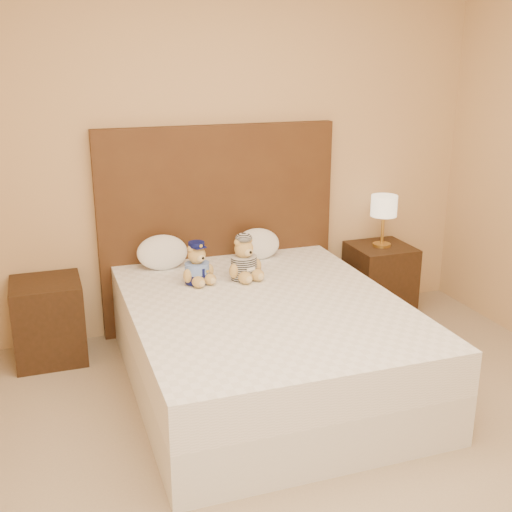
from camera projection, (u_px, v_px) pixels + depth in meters
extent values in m
cube|color=tan|center=(353.00, 504.00, 2.95)|extent=(4.00, 4.50, 0.00)
cube|color=tan|center=(216.00, 146.00, 4.57)|extent=(4.00, 0.04, 2.70)
cube|color=white|center=(265.00, 361.00, 3.99)|extent=(1.60, 2.00, 0.30)
cube|color=white|center=(265.00, 321.00, 3.91)|extent=(1.60, 2.00, 0.25)
cube|color=#4A2C16|center=(219.00, 228.00, 4.72)|extent=(1.75, 0.08, 1.50)
cube|color=#341D10|center=(49.00, 320.00, 4.28)|extent=(0.45, 0.45, 0.55)
cube|color=#341D10|center=(379.00, 279.00, 5.06)|extent=(0.45, 0.45, 0.55)
cylinder|color=gold|center=(382.00, 245.00, 4.97)|extent=(0.14, 0.14, 0.02)
cylinder|color=gold|center=(383.00, 229.00, 4.93)|extent=(0.02, 0.02, 0.26)
cylinder|color=beige|center=(384.00, 206.00, 4.88)|extent=(0.20, 0.20, 0.16)
ellipsoid|color=white|center=(162.00, 251.00, 4.43)|extent=(0.35, 0.23, 0.25)
ellipsoid|color=white|center=(258.00, 242.00, 4.65)|extent=(0.33, 0.21, 0.23)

